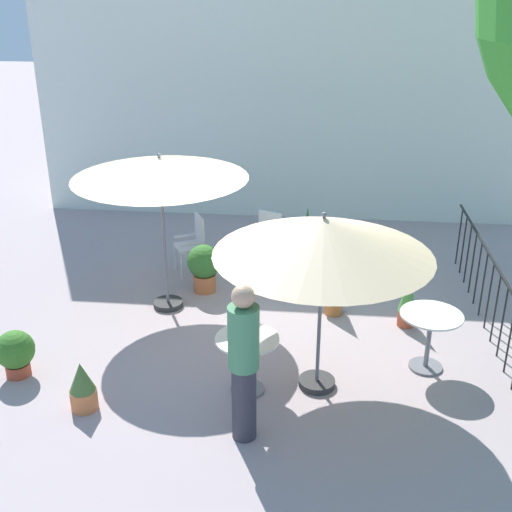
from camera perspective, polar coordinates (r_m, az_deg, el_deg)
name	(u,v)px	position (r m, az deg, el deg)	size (l,w,h in m)	color
ground_plane	(255,322)	(9.13, -0.08, -5.95)	(60.00, 60.00, 0.00)	#A69495
villa_facade	(280,96)	(12.72, 2.18, 14.08)	(9.65, 0.30, 4.83)	silver
terrace_railing	(494,290)	(9.09, 20.53, -2.87)	(0.03, 5.15, 1.01)	black
patio_umbrella_0	(323,237)	(6.95, 6.04, 1.68)	(2.44, 2.44, 2.21)	#2D2D2D
patio_umbrella_1	(160,169)	(8.87, -8.59, 7.69)	(2.44, 2.44, 2.34)	#2D2D2D
cafe_table_0	(247,354)	(7.47, -0.80, -8.77)	(0.74, 0.74, 0.72)	white
cafe_table_1	(430,331)	(8.15, 15.27, -6.46)	(0.76, 0.76, 0.76)	white
patio_chair_0	(267,236)	(10.70, 0.98, 1.80)	(0.58, 0.57, 0.93)	white
patio_chair_1	(194,241)	(10.51, -5.59, 1.38)	(0.58, 0.58, 0.97)	silver
potted_plant_0	(82,386)	(7.55, -15.26, -11.19)	(0.31, 0.31, 0.60)	#CB7241
potted_plant_1	(307,229)	(11.33, 4.60, 2.41)	(0.23, 0.23, 0.82)	#94523A
potted_plant_2	(306,244)	(10.83, 4.54, 1.04)	(0.49, 0.49, 0.65)	#C87347
potted_plant_3	(408,299)	(9.11, 13.41, -3.77)	(0.25, 0.25, 0.82)	#B14D31
potted_plant_4	(15,352)	(8.36, -20.74, -8.03)	(0.48, 0.48, 0.60)	#AD482F
potted_plant_5	(354,252)	(11.00, 8.78, 0.40)	(0.27, 0.27, 0.41)	#B55839
potted_plant_6	(334,286)	(9.24, 7.01, -2.67)	(0.33, 0.33, 0.83)	#C67539
potted_plant_7	(204,265)	(9.87, -4.66, -0.85)	(0.53, 0.53, 0.77)	#D06F3D
standing_person	(244,362)	(6.54, -1.11, -9.42)	(0.34, 0.34, 1.79)	#33333D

